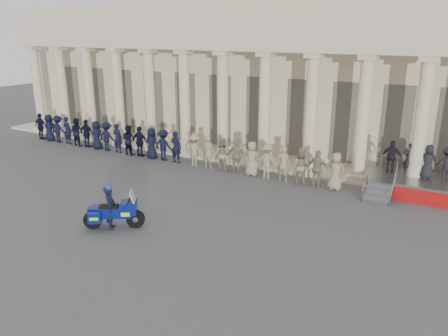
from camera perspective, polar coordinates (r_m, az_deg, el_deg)
ground at (r=18.80m, az=-8.79°, el=-5.70°), size 90.00×90.00×0.00m
building at (r=30.36m, az=8.43°, el=12.03°), size 40.00×12.50×9.00m
officer_rank at (r=26.02m, az=-8.47°, el=3.06°), size 21.82×0.70×1.85m
reviewing_stand at (r=22.13m, az=24.07°, el=-0.15°), size 3.86×3.80×2.37m
motorcycle at (r=17.42m, az=-14.14°, el=-5.64°), size 2.07×1.60×1.51m
rider at (r=17.35m, az=-14.63°, el=-4.89°), size 0.69×0.75×1.81m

